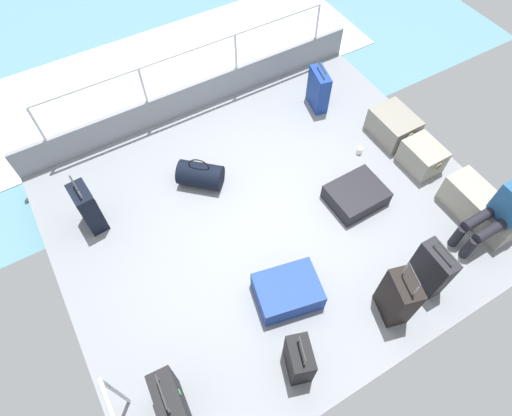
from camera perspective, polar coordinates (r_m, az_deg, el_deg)
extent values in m
cube|color=gray|center=(5.44, 2.22, -0.90)|extent=(4.40, 5.20, 0.06)
cube|color=gray|center=(6.52, -8.03, 14.39)|extent=(0.06, 5.20, 0.45)
cylinder|color=silver|center=(6.14, -26.18, 8.40)|extent=(0.04, 0.04, 1.00)
cylinder|color=silver|center=(6.20, -14.25, 13.82)|extent=(0.04, 0.04, 1.00)
cylinder|color=silver|center=(6.56, -2.61, 18.35)|extent=(0.04, 0.04, 1.00)
cylinder|color=silver|center=(7.17, 7.89, 21.67)|extent=(0.04, 0.04, 1.00)
cylinder|color=silver|center=(6.04, -8.94, 19.83)|extent=(0.04, 4.16, 0.04)
cylinder|color=silver|center=(4.33, -17.98, -22.05)|extent=(0.04, 0.04, 0.95)
cube|color=white|center=(7.93, -12.21, 17.18)|extent=(2.40, 7.28, 0.01)
cube|color=gray|center=(6.40, 17.65, 10.34)|extent=(0.61, 0.48, 0.36)
torus|color=tan|center=(6.49, 16.03, 12.62)|extent=(0.02, 0.12, 0.12)
torus|color=tan|center=(6.22, 19.67, 8.88)|extent=(0.02, 0.12, 0.12)
cube|color=gray|center=(6.13, 21.06, 6.36)|extent=(0.51, 0.40, 0.36)
torus|color=tan|center=(6.18, 19.66, 8.49)|extent=(0.02, 0.12, 0.12)
torus|color=tan|center=(6.00, 22.92, 5.04)|extent=(0.02, 0.12, 0.12)
cube|color=#9E9989|center=(5.91, 26.30, 1.21)|extent=(0.61, 0.38, 0.41)
torus|color=tan|center=(5.93, 24.58, 3.83)|extent=(0.02, 0.12, 0.12)
torus|color=tan|center=(5.79, 28.66, -0.57)|extent=(0.02, 0.12, 0.12)
cube|color=gray|center=(5.90, 29.19, -1.56)|extent=(0.49, 0.44, 0.34)
torus|color=tan|center=(5.89, 27.78, 0.60)|extent=(0.02, 0.12, 0.12)
cube|color=#26598C|center=(5.57, 30.59, 0.45)|extent=(0.34, 0.20, 0.48)
cylinder|color=black|center=(5.50, 28.45, -2.68)|extent=(0.12, 0.40, 0.12)
cylinder|color=black|center=(5.54, 26.28, -4.73)|extent=(0.11, 0.11, 0.34)
cylinder|color=black|center=(5.53, 27.21, -1.32)|extent=(0.12, 0.40, 0.12)
cylinder|color=black|center=(5.57, 25.05, -3.37)|extent=(0.11, 0.11, 0.34)
cube|color=navy|center=(4.80, 4.18, -10.89)|extent=(0.66, 0.78, 0.27)
cube|color=silver|center=(4.86, 8.10, -9.55)|extent=(0.05, 0.02, 0.08)
cube|color=black|center=(4.46, 5.69, -19.27)|extent=(0.40, 0.32, 0.52)
cylinder|color=#A5A8AD|center=(4.17, 5.68, -16.83)|extent=(0.02, 0.02, 0.12)
cylinder|color=#A5A8AD|center=(4.13, 6.48, -19.58)|extent=(0.02, 0.02, 0.12)
cylinder|color=#2D2D2D|center=(4.09, 6.15, -17.98)|extent=(0.23, 0.09, 0.02)
cube|color=green|center=(4.32, 7.41, -18.40)|extent=(0.05, 0.02, 0.08)
cube|color=black|center=(5.05, 22.12, -7.45)|extent=(0.42, 0.20, 0.65)
cylinder|color=#A5A8AD|center=(4.76, 22.62, -4.26)|extent=(0.02, 0.02, 0.11)
cylinder|color=#A5A8AD|center=(4.72, 24.55, -6.55)|extent=(0.02, 0.02, 0.11)
cylinder|color=#2D2D2D|center=(4.69, 23.81, -5.07)|extent=(0.27, 0.03, 0.02)
cube|color=silver|center=(4.96, 23.55, -6.04)|extent=(0.05, 0.01, 0.08)
cube|color=black|center=(5.58, 13.06, 1.68)|extent=(0.57, 0.69, 0.22)
cube|color=silver|center=(5.74, 15.74, 3.21)|extent=(0.05, 0.01, 0.08)
cube|color=black|center=(4.36, -11.12, -23.86)|extent=(0.47, 0.25, 0.64)
cylinder|color=#A5A8AD|center=(4.00, -12.86, -21.03)|extent=(0.02, 0.02, 0.18)
cylinder|color=#A5A8AD|center=(3.93, -11.45, -24.68)|extent=(0.02, 0.02, 0.18)
cylinder|color=#2D2D2D|center=(3.87, -12.43, -22.59)|extent=(0.30, 0.04, 0.02)
cube|color=green|center=(4.17, -9.99, -22.85)|extent=(0.05, 0.01, 0.08)
cube|color=black|center=(4.76, 18.21, -11.13)|extent=(0.43, 0.33, 0.69)
cylinder|color=#A5A8AD|center=(4.40, 19.17, -7.55)|extent=(0.02, 0.02, 0.22)
cylinder|color=#A5A8AD|center=(4.33, 20.43, -10.10)|extent=(0.02, 0.02, 0.22)
cylinder|color=#2D2D2D|center=(4.27, 20.21, -8.19)|extent=(0.24, 0.08, 0.02)
cube|color=silver|center=(4.62, 20.30, -9.62)|extent=(0.05, 0.02, 0.08)
cube|color=black|center=(5.44, -21.26, 0.02)|extent=(0.37, 0.24, 0.66)
cylinder|color=#A5A8AD|center=(5.20, -23.06, 3.30)|extent=(0.02, 0.02, 0.16)
cylinder|color=#A5A8AD|center=(5.06, -22.21, 1.74)|extent=(0.02, 0.02, 0.16)
cylinder|color=#2D2D2D|center=(5.07, -22.93, 3.05)|extent=(0.23, 0.04, 0.02)
cube|color=white|center=(5.38, -20.51, 1.04)|extent=(0.05, 0.01, 0.08)
cube|color=navy|center=(6.53, 8.24, 15.22)|extent=(0.45, 0.27, 0.59)
cylinder|color=#A5A8AD|center=(6.39, 8.19, 18.26)|extent=(0.02, 0.02, 0.10)
cylinder|color=#A5A8AD|center=(6.22, 9.09, 16.84)|extent=(0.02, 0.02, 0.10)
cylinder|color=#2D2D2D|center=(6.28, 8.69, 17.90)|extent=(0.27, 0.08, 0.02)
cube|color=green|center=(6.47, 9.21, 16.32)|extent=(0.05, 0.02, 0.08)
cylinder|color=black|center=(5.61, -7.35, 4.35)|extent=(0.62, 0.64, 0.32)
torus|color=black|center=(5.48, -7.54, 5.44)|extent=(0.19, 0.21, 0.27)
cylinder|color=white|center=(6.14, 13.51, 7.37)|extent=(0.08, 0.08, 0.10)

